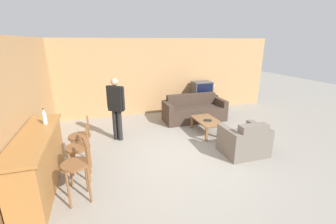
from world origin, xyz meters
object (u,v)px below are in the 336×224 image
Objects in this scene: couch_far at (194,111)px; person_by_window at (116,106)px; bar_chair_far at (81,140)px; bottle at (44,117)px; bar_chair_near at (77,168)px; armchair_near at (244,141)px; bar_chair_mid at (79,151)px; coffee_table at (207,122)px; tv_unit at (201,103)px; book_on_table at (208,120)px; tv at (202,88)px; table_lamp at (212,84)px.

couch_far is 1.22× the size of person_by_window.
bottle is at bearing -173.91° from bar_chair_far.
bar_chair_near is 3.57m from armchair_near.
bar_chair_mid is 0.98× the size of coffee_table.
coffee_table is at bearing -7.59° from person_by_window.
armchair_near is 3.24m from person_by_window.
bar_chair_far is 0.51× the size of couch_far.
person_by_window is (-3.19, -1.64, 0.63)m from tv_unit.
tv_unit is at bearing 69.00° from coffee_table.
bar_chair_far is 0.81m from bottle.
person_by_window is at bearing 147.92° from armchair_near.
bar_chair_far is (-0.00, 0.53, 0.00)m from bar_chair_mid.
bar_chair_near is 3.33× the size of bottle.
bar_chair_far is 4.45× the size of book_on_table.
tv_unit is (0.75, 1.96, -0.04)m from coffee_table.
bar_chair_mid is 3.52m from coffee_table.
tv is (0.75, 1.96, 0.52)m from coffee_table.
bottle is 0.19× the size of person_by_window.
bar_chair_near is 1.13m from bar_chair_far.
bar_chair_near is at bearing -149.69° from coffee_table.
tv_unit is 5.44m from bottle.
book_on_table is (-0.28, 1.28, 0.11)m from armchair_near.
bottle is at bearing -150.69° from table_lamp.
couch_far reaches higher than coffee_table.
tv reaches higher than coffee_table.
armchair_near is 3.14× the size of bottle.
table_lamp is at bearing 24.53° from person_by_window.
table_lamp is at bearing 31.81° from bar_chair_far.
table_lamp reaches higher than tv.
table_lamp is at bearing 29.31° from bottle.
table_lamp is (0.90, 3.33, 0.70)m from armchair_near.
armchair_near is (3.52, -0.58, -0.28)m from bar_chair_far.
bar_chair_far is at bearing -145.73° from tv.
bar_chair_far is at bearing 170.58° from armchair_near.
person_by_window is at bearing 170.54° from book_on_table.
armchair_near is at bearing -98.56° from tv.
couch_far is 1.23m from book_on_table.
coffee_table is 2.38m from table_lamp.
bar_chair_far is at bearing 89.99° from bar_chair_near.
coffee_table is at bearing -120.46° from table_lamp.
bar_chair_mid is at bearing -143.99° from couch_far.
bar_chair_near is 3.73m from book_on_table.
armchair_near is 4.21m from bottle.
bottle is 1.33× the size of book_on_table.
bar_chair_mid is 5.19m from tv_unit.
bar_chair_far is at bearing -126.89° from person_by_window.
bottle is 5.73m from table_lamp.
bar_chair_mid is 1.53× the size of tv.
coffee_table is at bearing -111.03° from tv.
tv_unit is at bearing 27.18° from person_by_window.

